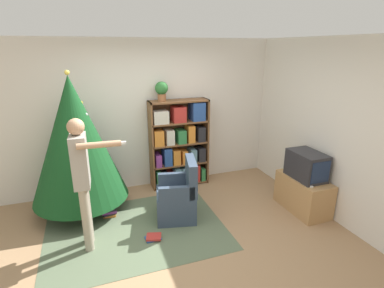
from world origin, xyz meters
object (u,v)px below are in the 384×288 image
at_px(bookshelf, 179,145).
at_px(armchair, 179,198).
at_px(potted_plant, 162,90).
at_px(christmas_tree, 75,140).
at_px(television, 307,165).
at_px(standing_person, 82,174).

xyz_separation_m(bookshelf, armchair, (-0.36, -1.10, -0.44)).
distance_m(bookshelf, potted_plant, 1.05).
xyz_separation_m(bookshelf, potted_plant, (-0.30, 0.01, 1.00)).
bearing_deg(armchair, bookshelf, 174.70).
bearing_deg(christmas_tree, potted_plant, 14.87).
height_order(bookshelf, christmas_tree, christmas_tree).
distance_m(television, christmas_tree, 3.47).
distance_m(armchair, standing_person, 1.47).
relative_size(bookshelf, christmas_tree, 0.73).
bearing_deg(bookshelf, potted_plant, 178.33).
distance_m(bookshelf, christmas_tree, 1.79).
bearing_deg(standing_person, christmas_tree, -172.71).
height_order(armchair, potted_plant, potted_plant).
height_order(christmas_tree, potted_plant, christmas_tree).
relative_size(television, potted_plant, 1.78).
bearing_deg(potted_plant, bookshelf, -1.67).
height_order(television, potted_plant, potted_plant).
distance_m(armchair, potted_plant, 1.82).
height_order(bookshelf, potted_plant, potted_plant).
bearing_deg(television, potted_plant, 139.73).
distance_m(television, potted_plant, 2.60).
height_order(christmas_tree, armchair, christmas_tree).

